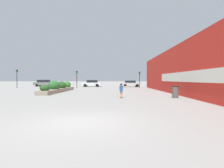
% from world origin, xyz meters
% --- Properties ---
extents(ground_plane, '(300.00, 300.00, 0.00)m').
position_xyz_m(ground_plane, '(0.00, 0.00, 0.00)').
color(ground_plane, gray).
extents(building_wall_right, '(0.67, 35.01, 5.32)m').
position_xyz_m(building_wall_right, '(8.20, 12.19, 2.65)').
color(building_wall_right, red).
rests_on(building_wall_right, ground_plane).
extents(planter_box, '(1.42, 10.98, 1.48)m').
position_xyz_m(planter_box, '(-6.13, 16.33, 0.53)').
color(planter_box, gray).
rests_on(planter_box, ground_plane).
extents(skateboard, '(0.27, 0.68, 0.10)m').
position_xyz_m(skateboard, '(1.92, 8.82, 0.07)').
color(skateboard, olive).
rests_on(skateboard, ground_plane).
extents(skateboarder, '(1.11, 0.20, 1.19)m').
position_xyz_m(skateboarder, '(1.92, 8.82, 0.82)').
color(skateboarder, tan).
rests_on(skateboarder, skateboard).
extents(trash_bin, '(0.56, 0.56, 1.05)m').
position_xyz_m(trash_bin, '(6.70, 8.87, 0.53)').
color(trash_bin, '#514C47').
rests_on(trash_bin, ground_plane).
extents(car_leftmost, '(4.28, 2.05, 1.50)m').
position_xyz_m(car_leftmost, '(-3.91, 32.49, 0.79)').
color(car_leftmost, silver).
rests_on(car_leftmost, ground_plane).
extents(car_center_left, '(4.16, 2.02, 1.40)m').
position_xyz_m(car_center_left, '(4.75, 31.75, 0.75)').
color(car_center_left, '#BCBCC1').
rests_on(car_center_left, ground_plane).
extents(car_center_right, '(4.71, 1.85, 1.56)m').
position_xyz_m(car_center_right, '(-15.34, 34.05, 0.80)').
color(car_center_right, slate).
rests_on(car_center_right, ground_plane).
extents(car_rightmost, '(4.48, 1.86, 1.40)m').
position_xyz_m(car_rightmost, '(15.91, 33.46, 0.74)').
color(car_rightmost, navy).
rests_on(car_rightmost, ground_plane).
extents(traffic_light_left, '(0.28, 0.30, 3.25)m').
position_xyz_m(traffic_light_left, '(-6.00, 26.63, 2.23)').
color(traffic_light_left, black).
rests_on(traffic_light_left, ground_plane).
extents(traffic_light_right, '(0.28, 0.30, 3.14)m').
position_xyz_m(traffic_light_right, '(6.06, 27.12, 2.16)').
color(traffic_light_right, black).
rests_on(traffic_light_right, ground_plane).
extents(traffic_light_far_left, '(0.28, 0.30, 3.51)m').
position_xyz_m(traffic_light_far_left, '(-17.47, 26.41, 2.39)').
color(traffic_light_far_left, black).
rests_on(traffic_light_far_left, ground_plane).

